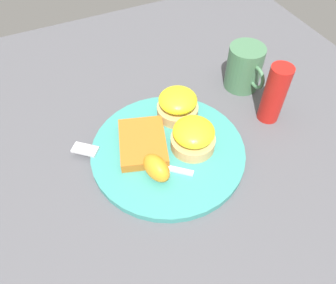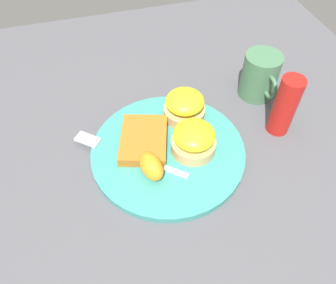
{
  "view_description": "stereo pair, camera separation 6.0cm",
  "coord_description": "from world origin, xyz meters",
  "px_view_note": "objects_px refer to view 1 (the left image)",
  "views": [
    {
      "loc": [
        0.35,
        -0.16,
        0.5
      ],
      "look_at": [
        0.0,
        0.0,
        0.03
      ],
      "focal_mm": 35.0,
      "sensor_mm": 36.0,
      "label": 1
    },
    {
      "loc": [
        0.37,
        -0.11,
        0.5
      ],
      "look_at": [
        0.0,
        0.0,
        0.03
      ],
      "focal_mm": 35.0,
      "sensor_mm": 36.0,
      "label": 2
    }
  ],
  "objects_px": {
    "sandwich_benedict_left": "(193,136)",
    "cup": "(244,68)",
    "sandwich_benedict_right": "(178,105)",
    "orange_wedge": "(156,168)",
    "hashbrown_patty": "(143,143)",
    "condiment_bottle": "(276,96)",
    "fork": "(123,158)"
  },
  "relations": [
    {
      "from": "fork",
      "to": "hashbrown_patty",
      "type": "bearing_deg",
      "value": 105.72
    },
    {
      "from": "sandwich_benedict_left",
      "to": "cup",
      "type": "bearing_deg",
      "value": 122.73
    },
    {
      "from": "hashbrown_patty",
      "to": "sandwich_benedict_right",
      "type": "bearing_deg",
      "value": 116.27
    },
    {
      "from": "sandwich_benedict_left",
      "to": "cup",
      "type": "xyz_separation_m",
      "value": [
        -0.12,
        0.19,
        0.01
      ]
    },
    {
      "from": "orange_wedge",
      "to": "fork",
      "type": "height_order",
      "value": "orange_wedge"
    },
    {
      "from": "cup",
      "to": "condiment_bottle",
      "type": "bearing_deg",
      "value": -2.47
    },
    {
      "from": "sandwich_benedict_right",
      "to": "fork",
      "type": "distance_m",
      "value": 0.16
    },
    {
      "from": "orange_wedge",
      "to": "sandwich_benedict_right",
      "type": "bearing_deg",
      "value": 140.24
    },
    {
      "from": "fork",
      "to": "sandwich_benedict_left",
      "type": "bearing_deg",
      "value": 78.1
    },
    {
      "from": "sandwich_benedict_right",
      "to": "orange_wedge",
      "type": "bearing_deg",
      "value": -39.76
    },
    {
      "from": "sandwich_benedict_right",
      "to": "cup",
      "type": "xyz_separation_m",
      "value": [
        -0.04,
        0.18,
        0.01
      ]
    },
    {
      "from": "hashbrown_patty",
      "to": "cup",
      "type": "bearing_deg",
      "value": 106.71
    },
    {
      "from": "hashbrown_patty",
      "to": "fork",
      "type": "bearing_deg",
      "value": -74.28
    },
    {
      "from": "fork",
      "to": "cup",
      "type": "relative_size",
      "value": 1.72
    },
    {
      "from": "sandwich_benedict_right",
      "to": "orange_wedge",
      "type": "xyz_separation_m",
      "value": [
        0.12,
        -0.1,
        -0.01
      ]
    },
    {
      "from": "hashbrown_patty",
      "to": "condiment_bottle",
      "type": "height_order",
      "value": "condiment_bottle"
    },
    {
      "from": "sandwich_benedict_right",
      "to": "hashbrown_patty",
      "type": "bearing_deg",
      "value": -63.73
    },
    {
      "from": "hashbrown_patty",
      "to": "cup",
      "type": "distance_m",
      "value": 0.29
    },
    {
      "from": "sandwich_benedict_left",
      "to": "sandwich_benedict_right",
      "type": "xyz_separation_m",
      "value": [
        -0.09,
        0.01,
        0.0
      ]
    },
    {
      "from": "sandwich_benedict_left",
      "to": "fork",
      "type": "distance_m",
      "value": 0.14
    },
    {
      "from": "sandwich_benedict_right",
      "to": "orange_wedge",
      "type": "distance_m",
      "value": 0.16
    },
    {
      "from": "sandwich_benedict_left",
      "to": "hashbrown_patty",
      "type": "xyz_separation_m",
      "value": [
        -0.04,
        -0.09,
        -0.02
      ]
    },
    {
      "from": "sandwich_benedict_right",
      "to": "hashbrown_patty",
      "type": "distance_m",
      "value": 0.11
    },
    {
      "from": "sandwich_benedict_left",
      "to": "fork",
      "type": "bearing_deg",
      "value": -101.9
    },
    {
      "from": "sandwich_benedict_left",
      "to": "fork",
      "type": "height_order",
      "value": "sandwich_benedict_left"
    },
    {
      "from": "sandwich_benedict_left",
      "to": "sandwich_benedict_right",
      "type": "relative_size",
      "value": 1.0
    },
    {
      "from": "fork",
      "to": "cup",
      "type": "height_order",
      "value": "cup"
    },
    {
      "from": "hashbrown_patty",
      "to": "condiment_bottle",
      "type": "bearing_deg",
      "value": 83.53
    },
    {
      "from": "orange_wedge",
      "to": "cup",
      "type": "height_order",
      "value": "cup"
    },
    {
      "from": "sandwich_benedict_right",
      "to": "hashbrown_patty",
      "type": "xyz_separation_m",
      "value": [
        0.05,
        -0.1,
        -0.02
      ]
    },
    {
      "from": "sandwich_benedict_left",
      "to": "hashbrown_patty",
      "type": "height_order",
      "value": "sandwich_benedict_left"
    },
    {
      "from": "fork",
      "to": "condiment_bottle",
      "type": "xyz_separation_m",
      "value": [
        0.02,
        0.32,
        0.05
      ]
    }
  ]
}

